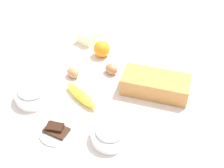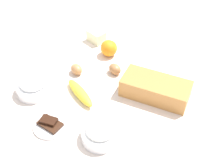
# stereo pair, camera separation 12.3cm
# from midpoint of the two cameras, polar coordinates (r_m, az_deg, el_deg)

# --- Properties ---
(ground_plane) EXTENTS (2.40, 2.40, 0.02)m
(ground_plane) POSITION_cam_midpoint_polar(r_m,az_deg,el_deg) (1.27, -2.78, -1.80)
(ground_plane) COLOR beige
(loaf_pan) EXTENTS (0.29, 0.16, 0.08)m
(loaf_pan) POSITION_cam_midpoint_polar(r_m,az_deg,el_deg) (1.24, 5.63, -0.19)
(loaf_pan) COLOR #B77A3D
(loaf_pan) RESTS_ON ground_plane
(flour_bowl) EXTENTS (0.14, 0.14, 0.07)m
(flour_bowl) POSITION_cam_midpoint_polar(r_m,az_deg,el_deg) (1.07, -3.74, -9.80)
(flour_bowl) COLOR white
(flour_bowl) RESTS_ON ground_plane
(sugar_bowl) EXTENTS (0.15, 0.15, 0.08)m
(sugar_bowl) POSITION_cam_midpoint_polar(r_m,az_deg,el_deg) (1.26, -17.94, -1.91)
(sugar_bowl) COLOR white
(sugar_bowl) RESTS_ON ground_plane
(banana) EXTENTS (0.19, 0.12, 0.04)m
(banana) POSITION_cam_midpoint_polar(r_m,az_deg,el_deg) (1.23, -8.92, -2.38)
(banana) COLOR yellow
(banana) RESTS_ON ground_plane
(orange_fruit) EXTENTS (0.08, 0.08, 0.08)m
(orange_fruit) POSITION_cam_midpoint_polar(r_m,az_deg,el_deg) (1.44, -4.48, 6.75)
(orange_fruit) COLOR orange
(orange_fruit) RESTS_ON ground_plane
(butter_block) EXTENTS (0.10, 0.09, 0.06)m
(butter_block) POSITION_cam_midpoint_polar(r_m,az_deg,el_deg) (1.54, -7.30, 8.81)
(butter_block) COLOR #F4EDB2
(butter_block) RESTS_ON ground_plane
(egg_near_butter) EXTENTS (0.08, 0.07, 0.05)m
(egg_near_butter) POSITION_cam_midpoint_polar(r_m,az_deg,el_deg) (1.34, -2.77, 2.82)
(egg_near_butter) COLOR #A36D42
(egg_near_butter) RESTS_ON ground_plane
(egg_beside_bowl) EXTENTS (0.08, 0.07, 0.05)m
(egg_beside_bowl) POSITION_cam_midpoint_polar(r_m,az_deg,el_deg) (1.34, -10.25, 2.10)
(egg_beside_bowl) COLOR #B17848
(egg_beside_bowl) RESTS_ON ground_plane
(chocolate_plate) EXTENTS (0.13, 0.13, 0.03)m
(chocolate_plate) POSITION_cam_midpoint_polar(r_m,az_deg,el_deg) (1.13, -13.84, -9.03)
(chocolate_plate) COLOR white
(chocolate_plate) RESTS_ON ground_plane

